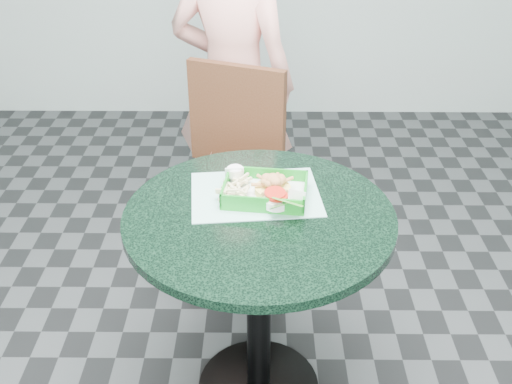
{
  "coord_description": "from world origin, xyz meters",
  "views": [
    {
      "loc": [
        0.0,
        -1.5,
        1.76
      ],
      "look_at": [
        -0.01,
        0.1,
        0.78
      ],
      "focal_mm": 42.0,
      "sensor_mm": 36.0,
      "label": 1
    }
  ],
  "objects_px": {
    "diner_person": "(233,79)",
    "sauce_ramekin": "(232,179)",
    "cafe_table": "(259,263)",
    "crab_sandwich": "(273,188)",
    "dining_chair": "(236,163)",
    "food_basket": "(265,199)"
  },
  "relations": [
    {
      "from": "food_basket",
      "to": "sauce_ramekin",
      "type": "height_order",
      "value": "sauce_ramekin"
    },
    {
      "from": "food_basket",
      "to": "diner_person",
      "type": "bearing_deg",
      "value": 98.44
    },
    {
      "from": "diner_person",
      "to": "crab_sandwich",
      "type": "relative_size",
      "value": 14.28
    },
    {
      "from": "crab_sandwich",
      "to": "sauce_ramekin",
      "type": "distance_m",
      "value": 0.14
    },
    {
      "from": "cafe_table",
      "to": "crab_sandwich",
      "type": "distance_m",
      "value": 0.24
    },
    {
      "from": "diner_person",
      "to": "sauce_ramekin",
      "type": "distance_m",
      "value": 0.88
    },
    {
      "from": "cafe_table",
      "to": "dining_chair",
      "type": "height_order",
      "value": "dining_chair"
    },
    {
      "from": "crab_sandwich",
      "to": "sauce_ramekin",
      "type": "bearing_deg",
      "value": 154.74
    },
    {
      "from": "diner_person",
      "to": "cafe_table",
      "type": "bearing_deg",
      "value": 113.49
    },
    {
      "from": "crab_sandwich",
      "to": "food_basket",
      "type": "bearing_deg",
      "value": -161.04
    },
    {
      "from": "sauce_ramekin",
      "to": "cafe_table",
      "type": "bearing_deg",
      "value": -60.34
    },
    {
      "from": "dining_chair",
      "to": "food_basket",
      "type": "distance_m",
      "value": 0.71
    },
    {
      "from": "cafe_table",
      "to": "dining_chair",
      "type": "bearing_deg",
      "value": 97.65
    },
    {
      "from": "diner_person",
      "to": "food_basket",
      "type": "bearing_deg",
      "value": 115.16
    },
    {
      "from": "food_basket",
      "to": "crab_sandwich",
      "type": "relative_size",
      "value": 2.27
    },
    {
      "from": "crab_sandwich",
      "to": "dining_chair",
      "type": "bearing_deg",
      "value": 102.18
    },
    {
      "from": "diner_person",
      "to": "crab_sandwich",
      "type": "bearing_deg",
      "value": 116.59
    },
    {
      "from": "dining_chair",
      "to": "sauce_ramekin",
      "type": "xyz_separation_m",
      "value": [
        0.01,
        -0.59,
        0.27
      ]
    },
    {
      "from": "cafe_table",
      "to": "food_basket",
      "type": "bearing_deg",
      "value": 77.86
    },
    {
      "from": "diner_person",
      "to": "crab_sandwich",
      "type": "distance_m",
      "value": 0.95
    },
    {
      "from": "food_basket",
      "to": "cafe_table",
      "type": "bearing_deg",
      "value": -102.14
    },
    {
      "from": "dining_chair",
      "to": "sauce_ramekin",
      "type": "distance_m",
      "value": 0.65
    }
  ]
}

